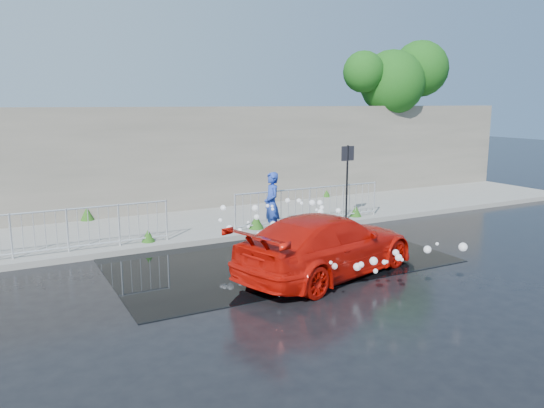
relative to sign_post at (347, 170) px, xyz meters
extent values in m
plane|color=black|center=(-4.20, -3.10, -1.72)|extent=(90.00, 90.00, 0.00)
cube|color=gray|center=(-4.20, 1.90, -1.65)|extent=(30.00, 4.00, 0.15)
cube|color=gray|center=(-4.20, -0.10, -1.64)|extent=(30.00, 0.25, 0.16)
cube|color=#635E53|center=(-4.20, 4.10, 0.18)|extent=(30.00, 0.60, 3.50)
cube|color=black|center=(-3.70, -2.10, -1.72)|extent=(8.00, 5.00, 0.01)
cylinder|color=black|center=(0.00, 0.00, -0.47)|extent=(0.06, 0.06, 2.50)
cube|color=black|center=(0.00, 0.00, 0.53)|extent=(0.45, 0.04, 0.45)
cylinder|color=#332114|center=(5.80, 5.10, 0.78)|extent=(0.36, 0.36, 5.00)
sphere|color=#0F3A0E|center=(5.30, 4.30, 2.88)|extent=(2.69, 2.69, 2.69)
sphere|color=#0F3A0E|center=(6.80, 4.30, 3.48)|extent=(2.38, 2.38, 2.38)
sphere|color=#0F3A0E|center=(3.80, 4.30, 3.28)|extent=(1.67, 1.67, 1.67)
cylinder|color=silver|center=(-5.70, 0.25, -1.02)|extent=(0.05, 0.05, 1.10)
cylinder|color=silver|center=(-8.20, 0.25, -0.50)|extent=(5.00, 0.04, 0.04)
cylinder|color=silver|center=(-8.20, 0.25, -1.45)|extent=(5.00, 0.04, 0.04)
cylinder|color=silver|center=(-3.70, 0.25, -1.02)|extent=(0.05, 0.05, 1.10)
cylinder|color=silver|center=(1.30, 0.25, -1.02)|extent=(0.05, 0.05, 1.10)
cylinder|color=silver|center=(-1.20, 0.25, -0.50)|extent=(5.00, 0.04, 0.04)
cylinder|color=silver|center=(-1.20, 0.25, -1.45)|extent=(5.00, 0.04, 0.04)
cone|color=#174111|center=(-6.20, 0.30, -1.41)|extent=(0.36, 0.36, 0.33)
cone|color=#174111|center=(-3.00, 0.30, -1.36)|extent=(0.44, 0.44, 0.43)
cone|color=#174111|center=(0.60, 0.30, -1.39)|extent=(0.38, 0.38, 0.36)
cone|color=#174111|center=(-7.20, 3.80, -1.36)|extent=(0.42, 0.42, 0.43)
cone|color=#174111|center=(1.80, 3.80, -1.44)|extent=(0.34, 0.34, 0.26)
sphere|color=white|center=(-2.70, -2.24, -1.30)|extent=(0.17, 0.17, 0.17)
sphere|color=white|center=(-3.19, -0.78, -0.69)|extent=(0.10, 0.10, 0.10)
sphere|color=white|center=(-4.12, -2.08, -1.06)|extent=(0.08, 0.08, 0.08)
sphere|color=white|center=(-2.05, -2.29, -1.07)|extent=(0.18, 0.18, 0.18)
sphere|color=white|center=(-4.69, -1.65, -0.97)|extent=(0.17, 0.17, 0.17)
sphere|color=white|center=(-1.74, -1.19, -0.92)|extent=(0.17, 0.17, 0.17)
sphere|color=white|center=(-1.85, -0.92, -0.70)|extent=(0.17, 0.17, 0.17)
sphere|color=white|center=(-1.57, -0.89, -0.73)|extent=(0.16, 0.16, 0.16)
sphere|color=white|center=(-2.18, -0.75, -0.64)|extent=(0.13, 0.13, 0.13)
sphere|color=white|center=(-1.94, -2.42, -1.16)|extent=(0.14, 0.14, 0.14)
sphere|color=white|center=(-2.18, -0.89, -0.69)|extent=(0.10, 0.10, 0.10)
sphere|color=white|center=(-2.94, -0.58, -0.76)|extent=(0.08, 0.08, 0.08)
sphere|color=white|center=(-4.74, -1.20, -0.84)|extent=(0.11, 0.11, 0.11)
sphere|color=white|center=(-3.57, -2.71, -1.34)|extent=(0.15, 0.15, 0.15)
sphere|color=white|center=(-4.46, -0.71, -0.64)|extent=(0.15, 0.15, 0.15)
sphere|color=white|center=(-4.25, -1.80, -0.94)|extent=(0.08, 0.08, 0.08)
sphere|color=white|center=(-1.92, -1.41, -0.90)|extent=(0.07, 0.07, 0.07)
sphere|color=white|center=(-2.00, -1.38, -0.81)|extent=(0.08, 0.08, 0.08)
sphere|color=white|center=(-3.40, -1.87, -1.13)|extent=(0.09, 0.09, 0.09)
sphere|color=white|center=(-2.80, -2.28, -1.07)|extent=(0.18, 0.18, 0.18)
sphere|color=white|center=(-2.35, -2.45, -1.29)|extent=(0.09, 0.09, 0.09)
sphere|color=white|center=(-1.65, -1.12, -0.82)|extent=(0.13, 0.13, 0.13)
sphere|color=white|center=(-4.45, -1.74, -1.02)|extent=(0.12, 0.12, 0.12)
sphere|color=white|center=(-3.47, -1.64, -1.01)|extent=(0.17, 0.17, 0.17)
sphere|color=white|center=(-3.61, -0.88, -0.70)|extent=(0.18, 0.18, 0.18)
sphere|color=white|center=(-3.20, -1.10, -0.73)|extent=(0.08, 0.08, 0.08)
sphere|color=white|center=(-1.47, -1.66, -0.83)|extent=(0.15, 0.15, 0.15)
sphere|color=white|center=(-2.49, -0.65, -0.62)|extent=(0.14, 0.14, 0.14)
sphere|color=white|center=(-4.46, -0.77, -0.64)|extent=(0.11, 0.11, 0.11)
sphere|color=white|center=(-3.88, -1.52, -0.79)|extent=(0.14, 0.14, 0.14)
sphere|color=white|center=(-3.23, -2.39, -1.24)|extent=(0.16, 0.16, 0.16)
sphere|color=white|center=(-2.05, -1.86, -1.04)|extent=(0.12, 0.12, 0.12)
sphere|color=white|center=(-4.12, -1.52, -0.90)|extent=(0.07, 0.07, 0.07)
sphere|color=white|center=(-1.67, -5.50, -0.82)|extent=(0.07, 0.07, 0.07)
sphere|color=white|center=(-2.98, -5.73, -0.77)|extent=(0.13, 0.13, 0.13)
sphere|color=white|center=(-5.06, -4.87, -1.55)|extent=(0.06, 0.06, 0.06)
sphere|color=white|center=(-3.23, -4.87, -1.26)|extent=(0.16, 0.16, 0.16)
sphere|color=white|center=(-2.40, -4.81, -1.29)|extent=(0.07, 0.07, 0.07)
sphere|color=white|center=(-3.82, -4.91, -1.15)|extent=(0.13, 0.13, 0.13)
sphere|color=white|center=(-2.15, -5.00, -1.23)|extent=(0.07, 0.07, 0.07)
sphere|color=white|center=(-1.52, -6.04, -0.77)|extent=(0.18, 0.18, 0.18)
sphere|color=white|center=(-2.95, -5.37, -1.06)|extent=(0.10, 0.10, 0.10)
sphere|color=white|center=(-3.46, -5.66, -0.89)|extent=(0.16, 0.16, 0.16)
sphere|color=white|center=(-2.85, -4.99, -1.37)|extent=(0.10, 0.10, 0.10)
sphere|color=white|center=(-3.05, -5.89, -0.81)|extent=(0.13, 0.13, 0.13)
sphere|color=white|center=(-2.39, -5.96, -0.73)|extent=(0.15, 0.15, 0.15)
sphere|color=white|center=(-4.48, -5.73, -0.75)|extent=(0.06, 0.06, 0.06)
sphere|color=white|center=(-3.27, -5.05, -1.16)|extent=(0.12, 0.12, 0.12)
imported|color=#BD1007|center=(-3.27, -3.81, -1.04)|extent=(5.09, 3.23, 1.37)
imported|color=#203BA4|center=(-2.70, -0.10, -0.80)|extent=(0.55, 0.74, 1.84)
camera|label=1|loc=(-9.68, -13.29, 2.07)|focal=35.00mm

